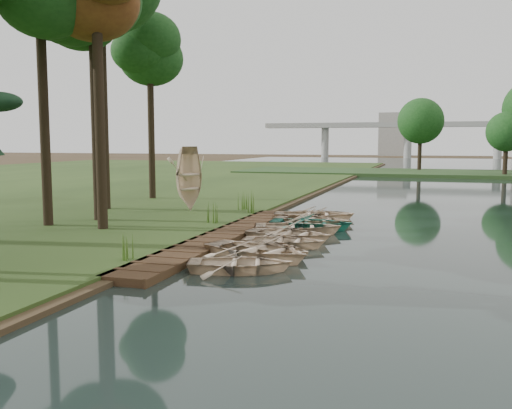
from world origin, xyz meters
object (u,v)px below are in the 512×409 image
(rowboat_1, at_px, (257,248))
(stored_rowboat, at_px, (189,204))
(rowboat_2, at_px, (272,247))
(rowboat_0, at_px, (240,261))
(boardwalk, at_px, (223,237))

(rowboat_1, bearing_deg, stored_rowboat, 53.39)
(rowboat_1, xyz_separation_m, rowboat_2, (0.30, 0.88, -0.09))
(rowboat_0, bearing_deg, rowboat_2, -21.83)
(rowboat_0, bearing_deg, boardwalk, 9.15)
(stored_rowboat, bearing_deg, boardwalk, -117.63)
(boardwalk, xyz_separation_m, rowboat_2, (2.82, -2.52, 0.21))
(boardwalk, height_order, rowboat_0, rowboat_0)
(rowboat_0, xyz_separation_m, rowboat_2, (0.24, 2.76, -0.02))
(rowboat_2, bearing_deg, rowboat_0, -164.58)
(boardwalk, height_order, rowboat_1, rowboat_1)
(rowboat_1, bearing_deg, rowboat_0, -159.75)
(rowboat_0, height_order, stored_rowboat, stored_rowboat)
(boardwalk, bearing_deg, rowboat_1, -53.53)
(rowboat_1, height_order, stored_rowboat, stored_rowboat)
(rowboat_2, bearing_deg, stored_rowboat, 59.00)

